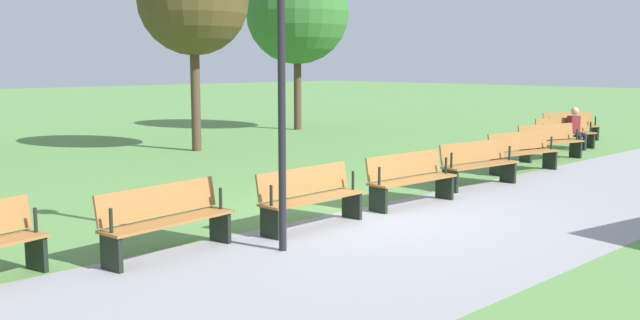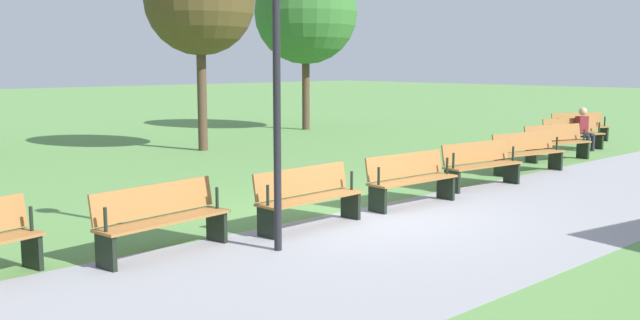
{
  "view_description": "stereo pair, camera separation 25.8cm",
  "coord_description": "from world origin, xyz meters",
  "px_view_note": "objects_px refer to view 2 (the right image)",
  "views": [
    {
      "loc": [
        8.33,
        7.42,
        2.46
      ],
      "look_at": [
        0.0,
        -1.1,
        0.8
      ],
      "focal_mm": 39.6,
      "sensor_mm": 36.0,
      "label": 1
    },
    {
      "loc": [
        8.14,
        7.6,
        2.46
      ],
      "look_at": [
        0.0,
        -1.1,
        0.8
      ],
      "focal_mm": 39.6,
      "sensor_mm": 36.0,
      "label": 2
    }
  ],
  "objects_px": {
    "bench_7": "(161,217)",
    "person_seated": "(584,128)",
    "bench_4": "(481,163)",
    "tree_0": "(306,13)",
    "bench_0": "(579,126)",
    "bench_6": "(308,196)",
    "bench_1": "(573,133)",
    "bench_3": "(527,151)",
    "tree_2": "(200,0)",
    "bench_2": "(556,141)",
    "bench_5": "(410,178)",
    "lamp_post": "(276,25)"
  },
  "relations": [
    {
      "from": "bench_1",
      "to": "bench_7",
      "type": "bearing_deg",
      "value": 27.02
    },
    {
      "from": "bench_2",
      "to": "bench_5",
      "type": "distance_m",
      "value": 7.14
    },
    {
      "from": "lamp_post",
      "to": "bench_4",
      "type": "bearing_deg",
      "value": -171.33
    },
    {
      "from": "bench_2",
      "to": "bench_5",
      "type": "bearing_deg",
      "value": 24.75
    },
    {
      "from": "bench_3",
      "to": "person_seated",
      "type": "relative_size",
      "value": 1.6
    },
    {
      "from": "bench_2",
      "to": "tree_0",
      "type": "xyz_separation_m",
      "value": [
        -0.89,
        -10.41,
        3.75
      ]
    },
    {
      "from": "bench_0",
      "to": "lamp_post",
      "type": "relative_size",
      "value": 0.45
    },
    {
      "from": "bench_1",
      "to": "bench_6",
      "type": "distance_m",
      "value": 11.85
    },
    {
      "from": "bench_2",
      "to": "bench_3",
      "type": "xyz_separation_m",
      "value": [
        2.32,
        0.56,
        0.0
      ]
    },
    {
      "from": "bench_5",
      "to": "bench_3",
      "type": "bearing_deg",
      "value": -171.02
    },
    {
      "from": "bench_4",
      "to": "bench_5",
      "type": "distance_m",
      "value": 2.38
    },
    {
      "from": "tree_0",
      "to": "bench_3",
      "type": "bearing_deg",
      "value": 73.68
    },
    {
      "from": "tree_0",
      "to": "tree_2",
      "type": "relative_size",
      "value": 1.08
    },
    {
      "from": "bench_5",
      "to": "bench_6",
      "type": "relative_size",
      "value": 1.0
    },
    {
      "from": "bench_0",
      "to": "person_seated",
      "type": "relative_size",
      "value": 1.58
    },
    {
      "from": "bench_1",
      "to": "bench_7",
      "type": "relative_size",
      "value": 1.0
    },
    {
      "from": "bench_1",
      "to": "bench_4",
      "type": "relative_size",
      "value": 1.0
    },
    {
      "from": "person_seated",
      "to": "bench_0",
      "type": "bearing_deg",
      "value": -130.09
    },
    {
      "from": "bench_1",
      "to": "tree_2",
      "type": "height_order",
      "value": "tree_2"
    },
    {
      "from": "lamp_post",
      "to": "bench_7",
      "type": "bearing_deg",
      "value": -37.2
    },
    {
      "from": "bench_6",
      "to": "tree_2",
      "type": "distance_m",
      "value": 10.44
    },
    {
      "from": "tree_2",
      "to": "lamp_post",
      "type": "relative_size",
      "value": 1.34
    },
    {
      "from": "bench_4",
      "to": "tree_0",
      "type": "xyz_separation_m",
      "value": [
        -5.57,
        -11.34,
        3.75
      ]
    },
    {
      "from": "bench_2",
      "to": "tree_0",
      "type": "relative_size",
      "value": 0.32
    },
    {
      "from": "bench_6",
      "to": "bench_7",
      "type": "xyz_separation_m",
      "value": [
        2.38,
        -0.19,
        0.0
      ]
    },
    {
      "from": "bench_0",
      "to": "bench_2",
      "type": "relative_size",
      "value": 0.98
    },
    {
      "from": "bench_3",
      "to": "lamp_post",
      "type": "relative_size",
      "value": 0.46
    },
    {
      "from": "bench_1",
      "to": "tree_2",
      "type": "bearing_deg",
      "value": -22.45
    },
    {
      "from": "tree_0",
      "to": "bench_4",
      "type": "bearing_deg",
      "value": 63.85
    },
    {
      "from": "bench_2",
      "to": "tree_2",
      "type": "distance_m",
      "value": 10.13
    },
    {
      "from": "person_seated",
      "to": "bench_5",
      "type": "bearing_deg",
      "value": 29.95
    },
    {
      "from": "bench_4",
      "to": "person_seated",
      "type": "bearing_deg",
      "value": -161.89
    },
    {
      "from": "bench_3",
      "to": "bench_6",
      "type": "distance_m",
      "value": 7.14
    },
    {
      "from": "bench_0",
      "to": "tree_2",
      "type": "distance_m",
      "value": 12.15
    },
    {
      "from": "bench_7",
      "to": "person_seated",
      "type": "xyz_separation_m",
      "value": [
        -14.28,
        -1.43,
        0.16
      ]
    },
    {
      "from": "bench_7",
      "to": "tree_0",
      "type": "relative_size",
      "value": 0.31
    },
    {
      "from": "bench_0",
      "to": "tree_0",
      "type": "distance_m",
      "value": 10.18
    },
    {
      "from": "tree_0",
      "to": "tree_2",
      "type": "xyz_separation_m",
      "value": [
        6.25,
        2.63,
        -0.1
      ]
    },
    {
      "from": "bench_7",
      "to": "lamp_post",
      "type": "xyz_separation_m",
      "value": [
        -1.19,
        0.91,
        2.44
      ]
    },
    {
      "from": "bench_3",
      "to": "tree_2",
      "type": "bearing_deg",
      "value": -58.69
    },
    {
      "from": "tree_2",
      "to": "bench_4",
      "type": "bearing_deg",
      "value": 94.5
    },
    {
      "from": "bench_1",
      "to": "bench_4",
      "type": "bearing_deg",
      "value": 33.75
    },
    {
      "from": "lamp_post",
      "to": "bench_5",
      "type": "bearing_deg",
      "value": -168.59
    },
    {
      "from": "bench_2",
      "to": "bench_4",
      "type": "relative_size",
      "value": 1.01
    },
    {
      "from": "bench_0",
      "to": "bench_2",
      "type": "distance_m",
      "value": 4.76
    },
    {
      "from": "bench_1",
      "to": "bench_7",
      "type": "xyz_separation_m",
      "value": [
        14.08,
        1.66,
        0.0
      ]
    },
    {
      "from": "bench_3",
      "to": "bench_4",
      "type": "distance_m",
      "value": 2.38
    },
    {
      "from": "bench_7",
      "to": "person_seated",
      "type": "height_order",
      "value": "person_seated"
    },
    {
      "from": "bench_1",
      "to": "person_seated",
      "type": "relative_size",
      "value": 1.6
    },
    {
      "from": "bench_4",
      "to": "bench_6",
      "type": "xyz_separation_m",
      "value": [
        4.76,
        0.19,
        0.0
      ]
    }
  ]
}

